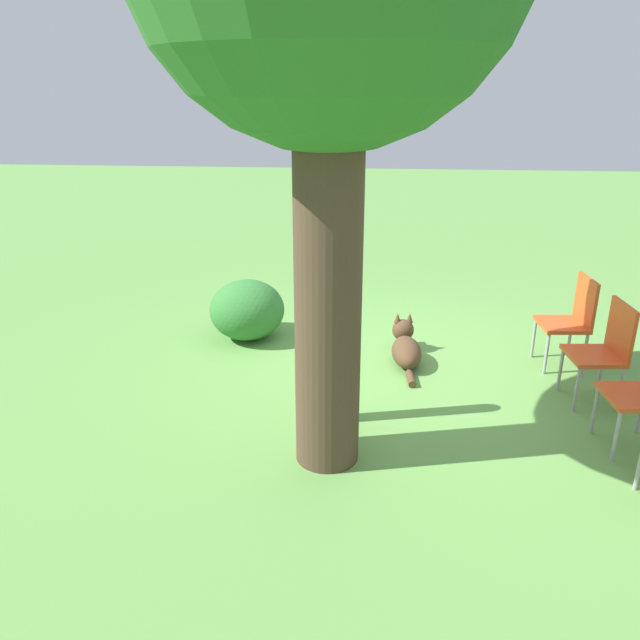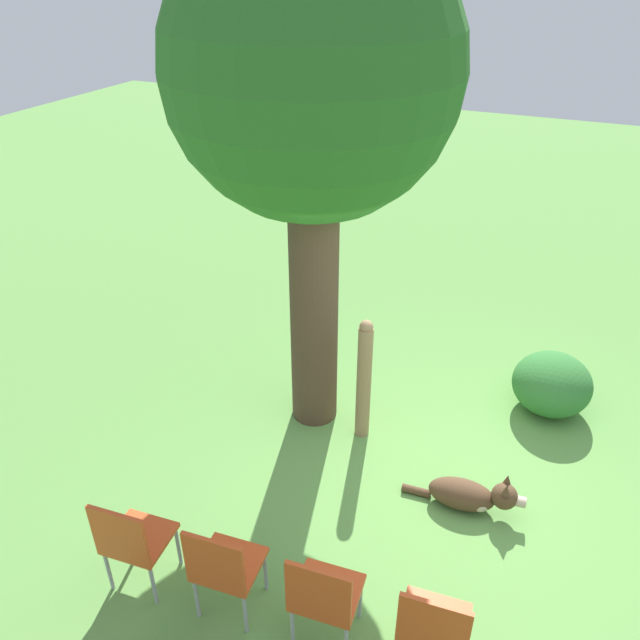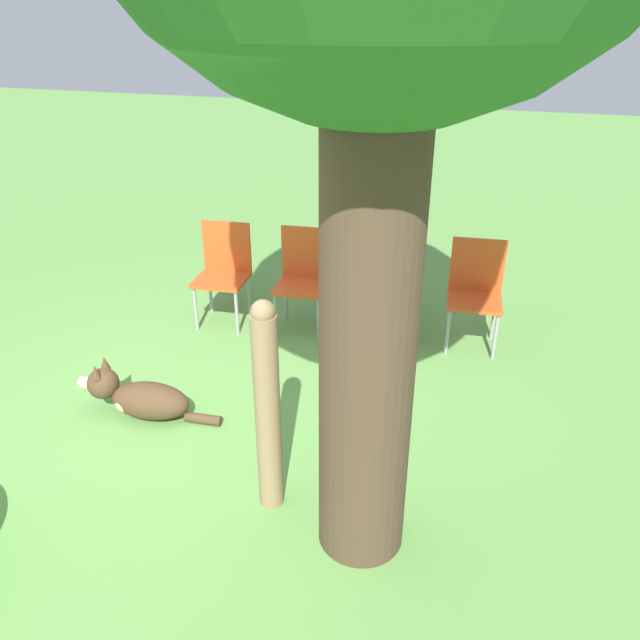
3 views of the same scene
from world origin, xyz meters
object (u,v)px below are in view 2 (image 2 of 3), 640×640
object	(u,v)px
red_chair_1	(323,595)
fence_post	(364,379)
dog	(471,495)
red_chair_0	(434,627)
red_chair_2	(223,566)
red_chair_3	(132,539)
oak_tree	(313,81)

from	to	relation	value
red_chair_1	fence_post	bearing A→B (deg)	8.29
dog	red_chair_0	distance (m)	1.60
fence_post	red_chair_2	distance (m)	2.25
red_chair_0	dog	bearing A→B (deg)	-3.51
fence_post	red_chair_1	size ratio (longest dim) A/B	1.46
fence_post	red_chair_2	world-z (taller)	fence_post
fence_post	red_chair_3	size ratio (longest dim) A/B	1.46
oak_tree	red_chair_0	size ratio (longest dim) A/B	5.09
red_chair_0	red_chair_2	distance (m)	1.46
fence_post	red_chair_1	distance (m)	2.23
red_chair_2	oak_tree	bearing A→B (deg)	3.48
red_chair_1	red_chair_2	distance (m)	0.73
red_chair_3	fence_post	bearing A→B (deg)	-27.23
oak_tree	red_chair_2	xyz separation A→B (m)	(-2.34, -0.34, -2.78)
oak_tree	fence_post	distance (m)	2.69
red_chair_1	red_chair_2	bearing A→B (deg)	90.52
oak_tree	red_chair_0	xyz separation A→B (m)	(-2.20, -1.79, -2.78)
oak_tree	red_chair_3	bearing A→B (deg)	170.90
red_chair_0	red_chair_1	size ratio (longest dim) A/B	1.00
dog	red_chair_2	xyz separation A→B (m)	(-1.69, 1.42, 0.36)
red_chair_3	red_chair_2	bearing A→B (deg)	-89.48
dog	red_chair_1	distance (m)	1.80
red_chair_0	red_chair_1	xyz separation A→B (m)	(-0.07, 0.73, 0.00)
fence_post	red_chair_1	xyz separation A→B (m)	(-2.16, -0.50, -0.15)
red_chair_0	red_chair_3	size ratio (longest dim) A/B	1.00
dog	red_chair_0	size ratio (longest dim) A/B	1.16
dog	red_chair_1	bearing A→B (deg)	-117.16
oak_tree	red_chair_0	distance (m)	3.97
fence_post	red_chair_3	world-z (taller)	fence_post
oak_tree	dog	bearing A→B (deg)	-110.15
fence_post	dog	bearing A→B (deg)	-114.23
red_chair_2	red_chair_3	size ratio (longest dim) A/B	1.00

